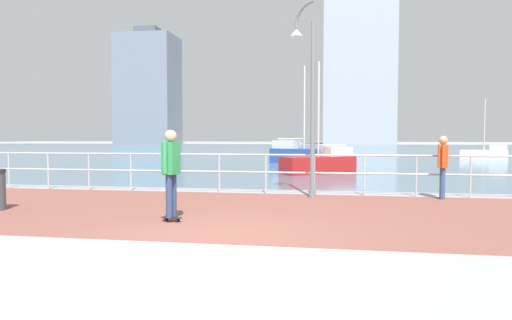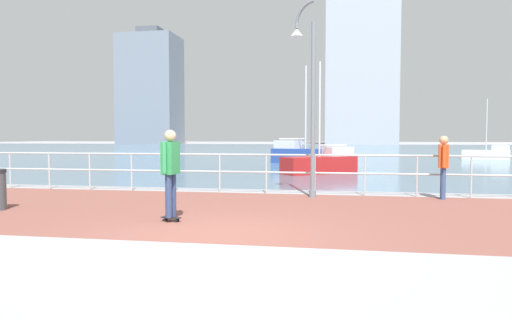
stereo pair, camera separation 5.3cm
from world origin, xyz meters
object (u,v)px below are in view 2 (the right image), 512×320
at_px(bystander, 443,162).
at_px(sailboat_ivory, 303,154).
at_px(lamppost, 308,89).
at_px(skateboarder, 170,166).
at_px(sailboat_teal, 322,163).
at_px(sailboat_white, 488,154).

bearing_deg(bystander, sailboat_ivory, 107.10).
height_order(lamppost, skateboarder, lamppost).
height_order(skateboarder, sailboat_teal, sailboat_teal).
bearing_deg(bystander, skateboarder, -144.55).
height_order(bystander, sailboat_ivory, sailboat_ivory).
height_order(sailboat_ivory, sailboat_teal, sailboat_ivory).
xyz_separation_m(lamppost, sailboat_ivory, (-1.19, 15.63, -2.38)).
bearing_deg(skateboarder, sailboat_white, 62.28).
distance_m(bystander, sailboat_white, 24.38).
distance_m(lamppost, sailboat_white, 26.08).
bearing_deg(lamppost, bystander, 2.73).
bearing_deg(lamppost, skateboarder, -120.54).
height_order(sailboat_white, sailboat_ivory, sailboat_ivory).
distance_m(skateboarder, sailboat_teal, 12.52).
distance_m(sailboat_white, sailboat_teal, 18.98).
distance_m(sailboat_ivory, sailboat_teal, 7.61).
bearing_deg(sailboat_teal, bystander, -66.83).
relative_size(bystander, sailboat_white, 0.38).
xyz_separation_m(bystander, sailboat_teal, (-3.41, 7.98, -0.51)).
bearing_deg(sailboat_white, lamppost, -117.20).
bearing_deg(bystander, lamppost, -177.27).
bearing_deg(sailboat_white, sailboat_ivory, -150.28).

